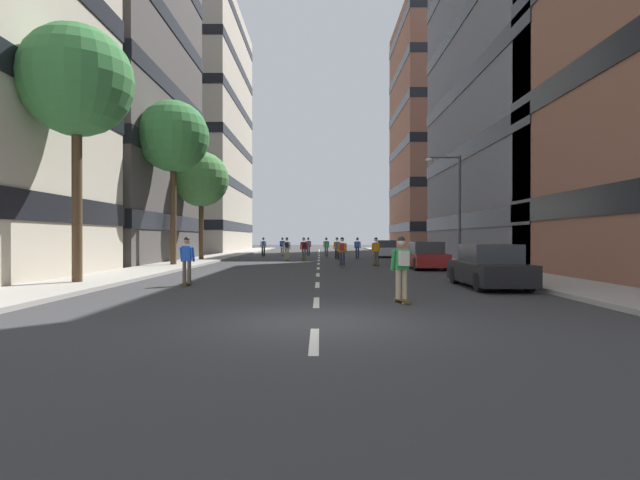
% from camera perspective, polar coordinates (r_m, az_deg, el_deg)
% --- Properties ---
extents(ground_plane, '(169.37, 169.37, 0.00)m').
position_cam_1_polar(ground_plane, '(38.70, 0.00, -2.32)').
color(ground_plane, '#333335').
extents(sidewalk_left, '(3.12, 77.63, 0.14)m').
position_cam_1_polar(sidewalk_left, '(43.14, -11.71, -1.97)').
color(sidewalk_left, '#9E9991').
rests_on(sidewalk_left, ground_plane).
extents(sidewalk_right, '(3.12, 77.63, 0.14)m').
position_cam_1_polar(sidewalk_right, '(43.10, 11.74, -1.97)').
color(sidewalk_right, '#9E9991').
rests_on(sidewalk_right, ground_plane).
extents(lane_markings, '(0.16, 67.20, 0.01)m').
position_cam_1_polar(lane_markings, '(40.97, 0.01, -2.18)').
color(lane_markings, silver).
rests_on(lane_markings, ground_plane).
extents(building_left_mid, '(13.89, 16.68, 32.76)m').
position_cam_1_polar(building_left_mid, '(42.39, -25.70, 20.56)').
color(building_left_mid, '#4C4744').
rests_on(building_left_mid, ground_plane).
extents(building_left_far, '(13.89, 23.26, 31.35)m').
position_cam_1_polar(building_left_far, '(68.65, -14.79, 12.04)').
color(building_left_far, '#BCB29E').
rests_on(building_left_far, ground_plane).
extents(building_right_mid, '(13.89, 23.33, 24.50)m').
position_cam_1_polar(building_right_mid, '(41.05, 25.73, 15.19)').
color(building_right_mid, slate).
rests_on(building_right_mid, ground_plane).
extents(building_right_far, '(13.89, 16.91, 30.44)m').
position_cam_1_polar(building_right_far, '(68.51, 14.92, 11.67)').
color(building_right_far, brown).
rests_on(building_right_far, ground_plane).
extents(parked_car_near, '(1.82, 4.40, 1.52)m').
position_cam_1_polar(parked_car_near, '(45.23, 7.64, -1.07)').
color(parked_car_near, '#B2B7BF').
rests_on(parked_car_near, ground_plane).
extents(parked_car_mid, '(1.82, 4.40, 1.52)m').
position_cam_1_polar(parked_car_mid, '(18.37, 18.90, -3.01)').
color(parked_car_mid, black).
rests_on(parked_car_mid, ground_plane).
extents(parked_car_far, '(1.82, 4.40, 1.52)m').
position_cam_1_polar(parked_car_far, '(28.43, 12.12, -1.85)').
color(parked_car_far, maroon).
rests_on(parked_car_far, ground_plane).
extents(street_tree_near, '(4.08, 4.08, 8.01)m').
position_cam_1_polar(street_tree_near, '(38.40, -13.28, 6.73)').
color(street_tree_near, '#4C3823').
rests_on(street_tree_near, sidewalk_left).
extents(street_tree_mid, '(4.02, 4.02, 9.34)m').
position_cam_1_polar(street_tree_mid, '(20.98, -25.89, 15.92)').
color(street_tree_mid, '#4C3823').
rests_on(street_tree_mid, sidewalk_left).
extents(street_tree_far, '(4.28, 4.28, 9.86)m').
position_cam_1_polar(street_tree_far, '(31.94, -16.27, 11.21)').
color(street_tree_far, '#4C3823').
rests_on(street_tree_far, sidewalk_left).
extents(streetlamp_right, '(2.13, 0.30, 6.50)m').
position_cam_1_polar(streetlamp_right, '(30.92, 15.15, 4.69)').
color(streetlamp_right, '#3F3F44').
rests_on(streetlamp_right, sidewalk_right).
extents(skater_0, '(0.54, 0.91, 1.78)m').
position_cam_1_polar(skater_0, '(29.61, 2.69, -1.15)').
color(skater_0, brown).
rests_on(skater_0, ground_plane).
extents(skater_1, '(0.56, 0.92, 1.78)m').
position_cam_1_polar(skater_1, '(42.18, 4.43, -0.73)').
color(skater_1, brown).
rests_on(skater_1, ground_plane).
extents(skater_2, '(0.55, 0.92, 1.78)m').
position_cam_1_polar(skater_2, '(46.09, -6.35, -0.65)').
color(skater_2, brown).
rests_on(skater_2, ground_plane).
extents(skater_3, '(0.56, 0.92, 1.78)m').
position_cam_1_polar(skater_3, '(39.31, 2.11, -0.80)').
color(skater_3, brown).
rests_on(skater_3, ground_plane).
extents(skater_4, '(0.53, 0.90, 1.78)m').
position_cam_1_polar(skater_4, '(49.27, -4.17, -0.59)').
color(skater_4, brown).
rests_on(skater_4, ground_plane).
extents(skater_5, '(0.53, 0.90, 1.78)m').
position_cam_1_polar(skater_5, '(47.22, -1.21, -0.63)').
color(skater_5, brown).
rests_on(skater_5, ground_plane).
extents(skater_6, '(0.54, 0.91, 1.78)m').
position_cam_1_polar(skater_6, '(45.14, 0.87, -0.70)').
color(skater_6, brown).
rests_on(skater_6, ground_plane).
extents(skater_7, '(0.57, 0.92, 1.78)m').
position_cam_1_polar(skater_7, '(13.56, 9.45, -2.82)').
color(skater_7, brown).
rests_on(skater_7, ground_plane).
extents(skater_8, '(0.57, 0.92, 1.78)m').
position_cam_1_polar(skater_8, '(37.17, -1.70, -0.86)').
color(skater_8, brown).
rests_on(skater_8, ground_plane).
extents(skater_9, '(0.53, 0.90, 1.78)m').
position_cam_1_polar(skater_9, '(38.20, -3.66, -0.83)').
color(skater_9, brown).
rests_on(skater_9, ground_plane).
extents(skater_10, '(0.54, 0.91, 1.78)m').
position_cam_1_polar(skater_10, '(18.85, -14.82, -2.05)').
color(skater_10, brown).
rests_on(skater_10, ground_plane).
extents(skater_11, '(0.56, 0.92, 1.78)m').
position_cam_1_polar(skater_11, '(31.36, 6.56, -1.13)').
color(skater_11, brown).
rests_on(skater_11, ground_plane).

